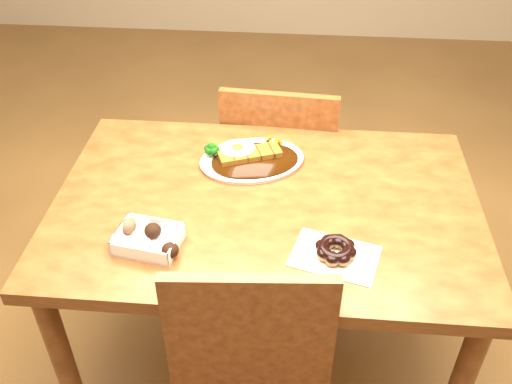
# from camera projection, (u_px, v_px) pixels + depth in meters

# --- Properties ---
(ground) EXTENTS (6.00, 6.00, 0.00)m
(ground) POSITION_uv_depth(u_px,v_px,m) (264.00, 361.00, 2.07)
(ground) COLOR brown
(ground) RESTS_ON ground
(table) EXTENTS (1.20, 0.80, 0.75)m
(table) POSITION_uv_depth(u_px,v_px,m) (266.00, 227.00, 1.67)
(table) COLOR #4F260F
(table) RESTS_ON ground
(chair_far) EXTENTS (0.45, 0.45, 0.87)m
(chair_far) POSITION_uv_depth(u_px,v_px,m) (281.00, 169.00, 2.19)
(chair_far) COLOR #4F260F
(chair_far) RESTS_ON ground
(katsu_curry_plate) EXTENTS (0.37, 0.31, 0.06)m
(katsu_curry_plate) POSITION_uv_depth(u_px,v_px,m) (250.00, 158.00, 1.75)
(katsu_curry_plate) COLOR white
(katsu_curry_plate) RESTS_ON table
(donut_box) EXTENTS (0.18, 0.15, 0.05)m
(donut_box) POSITION_uv_depth(u_px,v_px,m) (147.00, 239.00, 1.45)
(donut_box) COLOR white
(donut_box) RESTS_ON table
(pon_de_ring) EXTENTS (0.24, 0.20, 0.04)m
(pon_de_ring) POSITION_uv_depth(u_px,v_px,m) (336.00, 250.00, 1.42)
(pon_de_ring) COLOR silver
(pon_de_ring) RESTS_ON table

